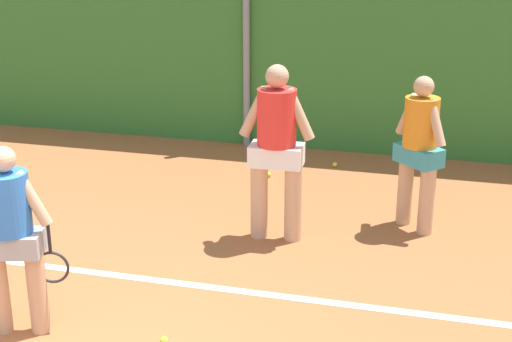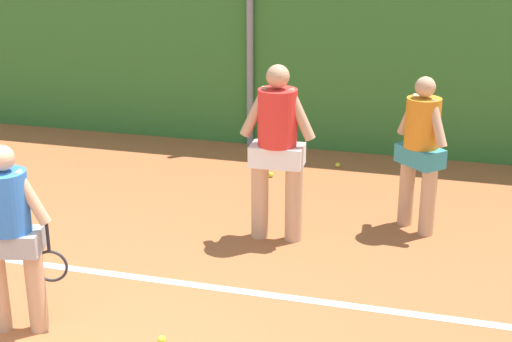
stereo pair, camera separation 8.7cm
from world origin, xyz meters
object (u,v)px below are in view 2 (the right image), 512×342
(tennis_ball_1, at_px, (271,175))
(tennis_ball_0, at_px, (338,165))
(tennis_ball_11, at_px, (162,340))
(player_midcourt, at_px, (277,144))
(player_foreground_near, at_px, (11,230))
(player_backcourt_far, at_px, (421,146))

(tennis_ball_1, bearing_deg, tennis_ball_0, 38.56)
(tennis_ball_0, relative_size, tennis_ball_11, 1.00)
(player_midcourt, xyz_separation_m, tennis_ball_11, (-0.39, -2.22, -1.01))
(tennis_ball_1, bearing_deg, player_foreground_near, -104.41)
(player_foreground_near, height_order, tennis_ball_1, player_foreground_near)
(player_backcourt_far, xyz_separation_m, tennis_ball_11, (-1.79, -2.85, -0.91))
(player_backcourt_far, height_order, tennis_ball_0, player_backcourt_far)
(player_midcourt, relative_size, player_backcourt_far, 1.10)
(player_midcourt, height_order, player_backcourt_far, player_midcourt)
(tennis_ball_0, height_order, tennis_ball_11, same)
(player_backcourt_far, bearing_deg, player_midcourt, 67.21)
(tennis_ball_11, bearing_deg, player_backcourt_far, 57.94)
(player_foreground_near, height_order, player_midcourt, player_midcourt)
(player_backcourt_far, bearing_deg, player_foreground_near, 87.57)
(tennis_ball_0, bearing_deg, player_backcourt_far, -57.54)
(tennis_ball_1, bearing_deg, tennis_ball_11, -88.14)
(player_backcourt_far, xyz_separation_m, tennis_ball_0, (-1.15, 1.80, -0.91))
(player_foreground_near, relative_size, player_backcourt_far, 0.95)
(player_backcourt_far, relative_size, tennis_ball_0, 25.46)
(player_midcourt, bearing_deg, tennis_ball_11, -101.99)
(player_foreground_near, xyz_separation_m, player_midcourt, (1.59, 2.33, 0.15))
(tennis_ball_0, bearing_deg, player_midcourt, -95.78)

